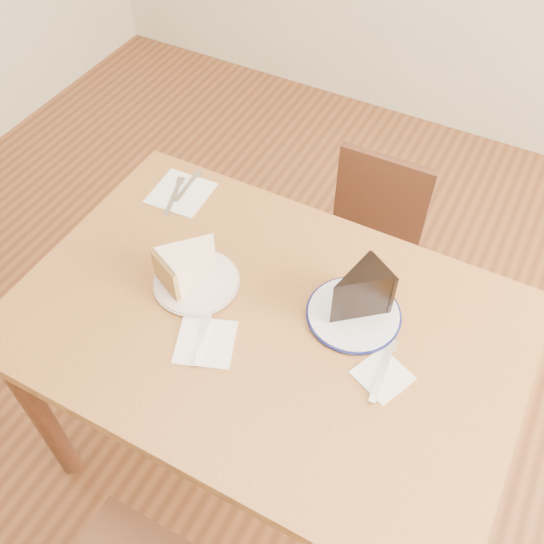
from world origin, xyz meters
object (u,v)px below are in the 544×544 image
(plate_cream, at_px, (197,282))
(chocolate_cake, at_px, (355,295))
(chair_far, at_px, (363,255))
(plate_navy, at_px, (354,314))
(table, at_px, (266,343))
(carrot_cake, at_px, (192,262))

(plate_cream, bearing_deg, chocolate_cake, 14.16)
(chair_far, xyz_separation_m, plate_navy, (0.14, -0.49, 0.34))
(table, height_order, plate_cream, plate_cream)
(chair_far, height_order, chocolate_cake, chocolate_cake)
(plate_navy, relative_size, chocolate_cake, 1.62)
(plate_cream, bearing_deg, plate_navy, 13.52)
(plate_navy, bearing_deg, chocolate_cake, 145.64)
(plate_navy, bearing_deg, chair_far, 105.61)
(chocolate_cake, bearing_deg, chair_far, -43.73)
(chair_far, xyz_separation_m, carrot_cake, (-0.26, -0.57, 0.40))
(chocolate_cake, bearing_deg, plate_cream, 45.25)
(table, relative_size, plate_navy, 5.54)
(chair_far, height_order, plate_cream, plate_cream)
(chair_far, distance_m, plate_navy, 0.61)
(chair_far, bearing_deg, carrot_cake, 64.26)
(chair_far, relative_size, carrot_cake, 5.37)
(chair_far, height_order, plate_navy, plate_navy)
(carrot_cake, relative_size, chocolate_cake, 1.03)
(table, distance_m, chocolate_cake, 0.27)
(chair_far, bearing_deg, plate_cream, 66.29)
(chair_far, relative_size, plate_navy, 3.41)
(table, bearing_deg, plate_navy, 31.66)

